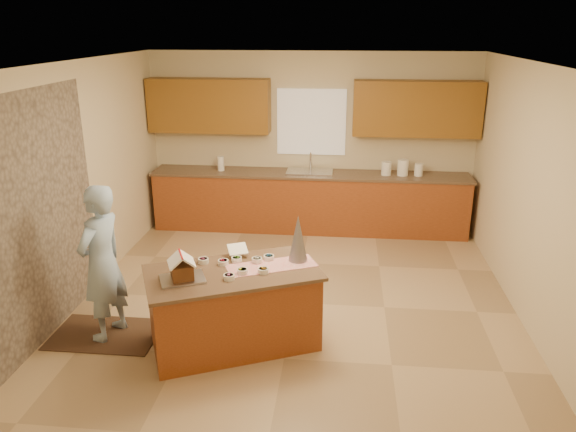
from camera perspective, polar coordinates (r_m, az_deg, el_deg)
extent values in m
plane|color=tan|center=(6.48, 0.71, -8.99)|extent=(5.50, 5.50, 0.00)
plane|color=silver|center=(5.72, 0.82, 15.58)|extent=(5.50, 5.50, 0.00)
plane|color=beige|center=(8.62, 2.43, 7.77)|extent=(5.50, 5.50, 0.00)
plane|color=beige|center=(3.44, -3.48, -10.79)|extent=(5.50, 5.50, 0.00)
plane|color=beige|center=(6.66, -21.24, 2.98)|extent=(5.50, 5.50, 0.00)
plane|color=beige|center=(6.26, 24.20, 1.61)|extent=(5.50, 5.50, 0.00)
plane|color=gray|center=(6.01, -24.28, -0.11)|extent=(0.00, 2.50, 2.50)
cube|color=white|center=(8.54, 2.45, 9.71)|extent=(1.05, 0.03, 1.00)
cube|color=brown|center=(8.56, 2.22, 1.39)|extent=(4.80, 0.60, 0.88)
cube|color=brown|center=(8.43, 2.26, 4.37)|extent=(4.85, 0.63, 0.04)
cube|color=brown|center=(8.58, -8.18, 11.28)|extent=(1.85, 0.35, 0.80)
cube|color=brown|center=(8.40, 13.21, 10.79)|extent=(1.85, 0.35, 0.80)
cube|color=silver|center=(8.43, 2.26, 4.30)|extent=(0.70, 0.45, 0.12)
cylinder|color=silver|center=(8.57, 2.35, 5.71)|extent=(0.03, 0.03, 0.28)
cube|color=brown|center=(5.56, -5.65, -9.67)|extent=(1.77, 1.37, 0.78)
cube|color=brown|center=(5.37, -5.79, -5.89)|extent=(1.87, 1.46, 0.04)
cube|color=#A50B14|center=(5.45, -1.71, -5.17)|extent=(0.93, 0.65, 0.01)
cube|color=silver|center=(5.25, -10.89, -6.42)|extent=(0.49, 0.44, 0.02)
cube|color=white|center=(5.66, -5.26, -3.45)|extent=(0.24, 0.22, 0.08)
cone|color=#A9AAB5|center=(5.48, 1.05, -2.31)|extent=(0.26, 0.26, 0.48)
cube|color=black|center=(6.18, -18.36, -11.55)|extent=(1.10, 0.71, 0.01)
imported|color=#9BB9DC|center=(5.79, -18.74, -4.66)|extent=(0.53, 0.67, 1.62)
cylinder|color=white|center=(8.41, 10.16, 4.89)|extent=(0.15, 0.15, 0.20)
cylinder|color=white|center=(8.43, 11.83, 4.95)|extent=(0.17, 0.17, 0.24)
cylinder|color=white|center=(8.46, 13.41, 4.69)|extent=(0.13, 0.13, 0.18)
cylinder|color=white|center=(8.59, -6.99, 5.43)|extent=(0.10, 0.10, 0.22)
cube|color=#552C16|center=(5.22, -10.95, -5.62)|extent=(0.26, 0.27, 0.14)
cube|color=white|center=(5.17, -11.65, -4.49)|extent=(0.22, 0.28, 0.11)
cube|color=white|center=(5.18, -10.41, -4.35)|extent=(0.22, 0.28, 0.11)
cylinder|color=red|center=(5.15, -11.07, -3.91)|extent=(0.12, 0.23, 0.02)
cylinder|color=orange|center=(5.30, -2.59, -5.68)|extent=(0.11, 0.11, 0.05)
cylinder|color=#3684CB|center=(5.58, -1.99, -4.34)|extent=(0.11, 0.11, 0.05)
cylinder|color=#D9F827|center=(5.30, -4.76, -5.74)|extent=(0.11, 0.11, 0.05)
cylinder|color=white|center=(5.53, -3.24, -4.60)|extent=(0.11, 0.11, 0.05)
cylinder|color=#54A826|center=(5.56, -5.35, -4.50)|extent=(0.11, 0.11, 0.05)
cylinder|color=#FE78D3|center=(5.20, -6.14, -6.31)|extent=(0.11, 0.11, 0.05)
cylinder|color=#E32846|center=(5.51, -6.73, -4.80)|extent=(0.11, 0.11, 0.05)
cylinder|color=#9D345F|center=(5.57, -8.77, -4.60)|extent=(0.11, 0.11, 0.05)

